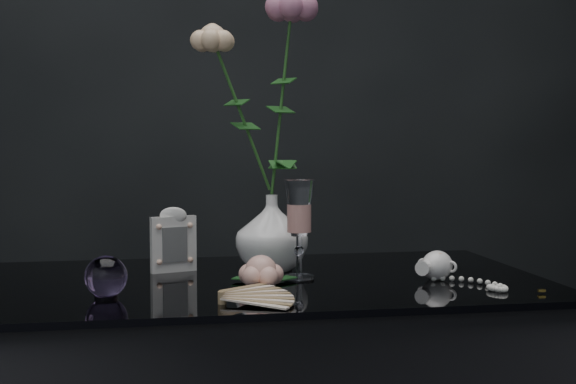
{
  "coord_description": "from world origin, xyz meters",
  "views": [
    {
      "loc": [
        -0.21,
        -1.41,
        1.03
      ],
      "look_at": [
        0.06,
        0.07,
        0.92
      ],
      "focal_mm": 50.0,
      "sensor_mm": 36.0,
      "label": 1
    }
  ],
  "objects": [
    {
      "name": "paperweight",
      "position": [
        -0.27,
        -0.08,
        0.8
      ],
      "size": [
        0.09,
        0.09,
        0.07
      ],
      "primitive_type": null,
      "rotation": [
        0.0,
        0.0,
        -0.43
      ],
      "color": "#B387DC",
      "rests_on": "table"
    },
    {
      "name": "loose_rose",
      "position": [
        -0.01,
        -0.04,
        0.79
      ],
      "size": [
        0.15,
        0.19,
        0.06
      ],
      "primitive_type": null,
      "rotation": [
        0.0,
        0.0,
        0.1
      ],
      "color": "#E2A292",
      "rests_on": "table"
    },
    {
      "name": "vase",
      "position": [
        0.04,
        0.14,
        0.84
      ],
      "size": [
        0.18,
        0.18,
        0.15
      ],
      "primitive_type": "imported",
      "rotation": [
        0.0,
        0.0,
        0.26
      ],
      "color": "white",
      "rests_on": "table"
    },
    {
      "name": "roses",
      "position": [
        0.02,
        0.14,
        1.12
      ],
      "size": [
        0.24,
        0.12,
        0.46
      ],
      "color": "#E7BB8E",
      "rests_on": "vase"
    },
    {
      "name": "wine_glass",
      "position": [
        0.07,
        0.04,
        0.85
      ],
      "size": [
        0.07,
        0.07,
        0.18
      ],
      "primitive_type": null,
      "rotation": [
        0.0,
        0.0,
        -0.26
      ],
      "color": "white",
      "rests_on": "table"
    },
    {
      "name": "picture_frame",
      "position": [
        -0.16,
        0.16,
        0.83
      ],
      "size": [
        0.11,
        0.1,
        0.13
      ],
      "primitive_type": null,
      "rotation": [
        0.0,
        0.0,
        0.31
      ],
      "color": "silver",
      "rests_on": "table"
    },
    {
      "name": "paper_fan",
      "position": [
        -0.09,
        -0.16,
        0.77
      ],
      "size": [
        0.26,
        0.22,
        0.02
      ],
      "primitive_type": null,
      "rotation": [
        0.0,
        0.0,
        -0.17
      ],
      "color": "#F6EFC5",
      "rests_on": "table"
    },
    {
      "name": "pearl_jar",
      "position": [
        0.32,
        -0.01,
        0.79
      ],
      "size": [
        0.27,
        0.27,
        0.06
      ],
      "primitive_type": null,
      "rotation": [
        0.0,
        0.0,
        -0.74
      ],
      "color": "white",
      "rests_on": "table"
    }
  ]
}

